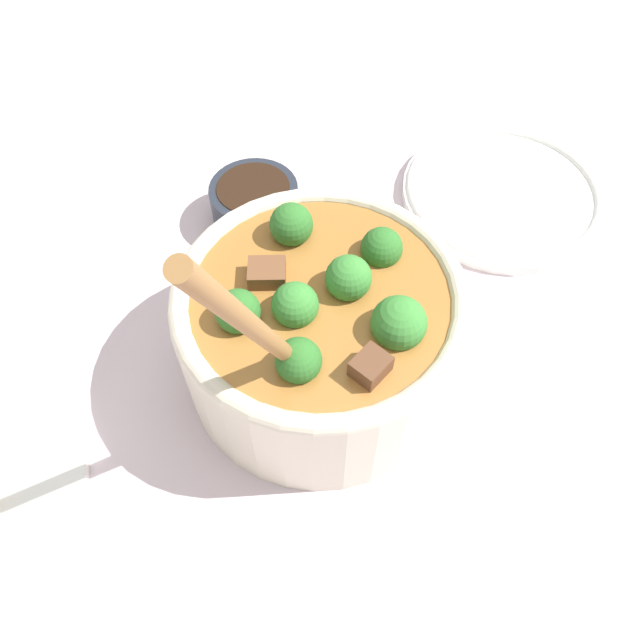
% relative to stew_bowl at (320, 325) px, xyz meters
% --- Properties ---
extents(ground_plane, '(4.00, 4.00, 0.00)m').
position_rel_stew_bowl_xyz_m(ground_plane, '(-0.00, 0.00, -0.07)').
color(ground_plane, silver).
extents(stew_bowl, '(0.23, 0.23, 0.31)m').
position_rel_stew_bowl_xyz_m(stew_bowl, '(0.00, 0.00, 0.00)').
color(stew_bowl, beige).
rests_on(stew_bowl, ground_plane).
extents(condiment_bowl, '(0.09, 0.09, 0.05)m').
position_rel_stew_bowl_xyz_m(condiment_bowl, '(-0.19, 0.00, -0.04)').
color(condiment_bowl, '#232833').
rests_on(condiment_bowl, ground_plane).
extents(empty_plate, '(0.22, 0.22, 0.02)m').
position_rel_stew_bowl_xyz_m(empty_plate, '(-0.13, 0.26, -0.06)').
color(empty_plate, white).
rests_on(empty_plate, ground_plane).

